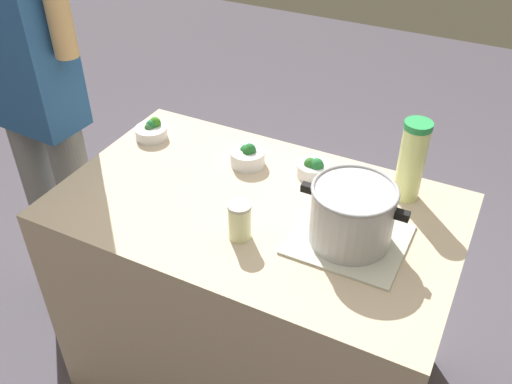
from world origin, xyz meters
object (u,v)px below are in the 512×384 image
object	(u,v)px
lemonade_pitcher	(412,161)
cooking_pot	(352,213)
mason_jar	(240,221)
person_cook	(39,113)
broccoli_bowl_back	(248,156)
broccoli_bowl_front	(152,131)
broccoli_bowl_center	(313,168)

from	to	relation	value
lemonade_pitcher	cooking_pot	bearing A→B (deg)	72.69
lemonade_pitcher	mason_jar	distance (m)	0.57
person_cook	broccoli_bowl_back	bearing A→B (deg)	-169.50
cooking_pot	person_cook	size ratio (longest dim) A/B	0.18
lemonade_pitcher	person_cook	distance (m)	1.36
broccoli_bowl_front	broccoli_bowl_back	world-z (taller)	broccoli_bowl_back
cooking_pot	broccoli_bowl_front	xyz separation A→B (m)	(0.85, -0.22, -0.07)
lemonade_pitcher	broccoli_bowl_center	distance (m)	0.33
cooking_pot	broccoli_bowl_center	size ratio (longest dim) A/B	2.92
mason_jar	lemonade_pitcher	bearing A→B (deg)	-132.55
lemonade_pitcher	broccoli_bowl_center	world-z (taller)	lemonade_pitcher
broccoli_bowl_center	person_cook	world-z (taller)	person_cook
broccoli_bowl_front	mason_jar	bearing A→B (deg)	148.14
cooking_pot	broccoli_bowl_back	distance (m)	0.50
cooking_pot	lemonade_pitcher	distance (m)	0.30
lemonade_pitcher	broccoli_bowl_front	world-z (taller)	lemonade_pitcher
cooking_pot	lemonade_pitcher	world-z (taller)	lemonade_pitcher
cooking_pot	broccoli_bowl_front	world-z (taller)	cooking_pot
mason_jar	broccoli_bowl_front	world-z (taller)	mason_jar
broccoli_bowl_front	broccoli_bowl_center	distance (m)	0.63
lemonade_pitcher	person_cook	bearing A→B (deg)	9.12
lemonade_pitcher	broccoli_bowl_back	world-z (taller)	lemonade_pitcher
lemonade_pitcher	person_cook	xyz separation A→B (m)	(1.34, 0.22, -0.06)
cooking_pot	broccoli_bowl_back	size ratio (longest dim) A/B	2.59
mason_jar	person_cook	size ratio (longest dim) A/B	0.07
cooking_pot	person_cook	distance (m)	1.26
mason_jar	broccoli_bowl_back	world-z (taller)	mason_jar
person_cook	broccoli_bowl_center	bearing A→B (deg)	-169.65
lemonade_pitcher	broccoli_bowl_back	xyz separation A→B (m)	(0.54, 0.07, -0.10)
broccoli_bowl_back	lemonade_pitcher	bearing A→B (deg)	-172.96
broccoli_bowl_front	broccoli_bowl_back	size ratio (longest dim) A/B	0.98
broccoli_bowl_center	broccoli_bowl_back	world-z (taller)	broccoli_bowl_back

